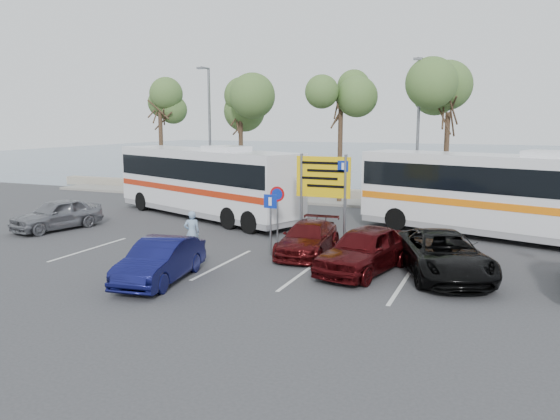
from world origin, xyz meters
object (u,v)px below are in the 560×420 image
at_px(car_silver_a, 57,214).
at_px(car_maroon, 308,238).
at_px(street_lamp_left, 209,125).
at_px(suv_black, 443,254).
at_px(car_red, 364,249).
at_px(coach_bus_left, 205,184).
at_px(direction_sign, 323,184).
at_px(car_blue, 160,260).
at_px(coach_bus_right, 502,198).
at_px(street_lamp_right, 418,126).
at_px(pedestrian_near, 192,232).

bearing_deg(car_silver_a, car_maroon, 13.72).
xyz_separation_m(street_lamp_left, suv_black, (15.90, -13.11, -3.90)).
bearing_deg(car_red, coach_bus_left, 158.38).
distance_m(direction_sign, suv_black, 5.89).
xyz_separation_m(direction_sign, car_blue, (-3.00, -6.70, -1.78)).
bearing_deg(suv_black, direction_sign, 128.40).
distance_m(car_red, suv_black, 2.45).
bearing_deg(street_lamp_left, direction_sign, -43.17).
height_order(direction_sign, car_maroon, direction_sign).
distance_m(direction_sign, coach_bus_right, 7.60).
bearing_deg(coach_bus_right, direction_sign, -149.09).
xyz_separation_m(street_lamp_right, car_silver_a, (-14.05, -12.02, -3.91)).
bearing_deg(car_silver_a, car_red, 7.55).
xyz_separation_m(street_lamp_left, car_silver_a, (-1.05, -12.02, -3.91)).
relative_size(street_lamp_right, coach_bus_right, 0.66).
height_order(direction_sign, suv_black, direction_sign).
height_order(street_lamp_right, car_red, street_lamp_right).
height_order(direction_sign, car_silver_a, direction_sign).
height_order(coach_bus_left, pedestrian_near, coach_bus_left).
height_order(car_blue, car_maroon, car_blue).
bearing_deg(car_blue, car_silver_a, 142.84).
bearing_deg(car_red, car_blue, -134.93).
bearing_deg(car_blue, pedestrian_near, 97.88).
xyz_separation_m(car_maroon, pedestrian_near, (-3.99, -1.58, 0.21)).
relative_size(car_maroon, suv_black, 0.81).
distance_m(coach_bus_left, car_blue, 11.35).
xyz_separation_m(street_lamp_left, pedestrian_near, (7.01, -13.60, -3.80)).
distance_m(direction_sign, pedestrian_near, 5.41).
height_order(street_lamp_left, coach_bus_left, street_lamp_left).
bearing_deg(direction_sign, suv_black, -29.63).
height_order(coach_bus_right, suv_black, coach_bus_right).
distance_m(car_blue, pedestrian_near, 3.57).
relative_size(coach_bus_left, car_blue, 2.99).
bearing_deg(street_lamp_left, coach_bus_left, -62.26).
distance_m(direction_sign, coach_bus_left, 8.38).
bearing_deg(pedestrian_near, coach_bus_right, 176.47).
relative_size(street_lamp_left, pedestrian_near, 4.99).
relative_size(street_lamp_left, car_red, 1.82).
xyz_separation_m(car_blue, car_red, (5.50, 3.43, 0.09)).
relative_size(car_blue, suv_black, 0.79).
height_order(coach_bus_right, car_silver_a, coach_bus_right).
xyz_separation_m(car_maroon, suv_black, (4.90, -1.09, 0.11)).
relative_size(direction_sign, suv_black, 0.71).
relative_size(street_lamp_left, car_blue, 2.02).
bearing_deg(direction_sign, street_lamp_right, 79.06).
relative_size(street_lamp_left, suv_black, 1.59).
xyz_separation_m(coach_bus_left, car_blue, (4.50, -10.37, -1.05)).
relative_size(car_blue, car_maroon, 0.97).
bearing_deg(coach_bus_left, car_silver_a, -130.28).
height_order(direction_sign, pedestrian_near, direction_sign).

